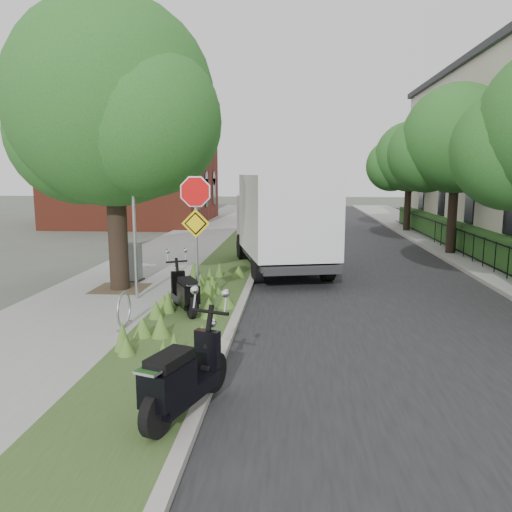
{
  "coord_description": "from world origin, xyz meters",
  "views": [
    {
      "loc": [
        0.79,
        -10.29,
        3.27
      ],
      "look_at": [
        -0.13,
        1.51,
        1.3
      ],
      "focal_mm": 35.0,
      "sensor_mm": 36.0,
      "label": 1
    }
  ],
  "objects_px": {
    "sign_assembly": "(196,216)",
    "box_truck": "(282,218)",
    "scooter_near": "(186,296)",
    "scooter_far": "(179,385)",
    "utility_cabinet": "(128,263)"
  },
  "relations": [
    {
      "from": "box_truck",
      "to": "scooter_near",
      "type": "bearing_deg",
      "value": -109.61
    },
    {
      "from": "sign_assembly",
      "to": "scooter_far",
      "type": "xyz_separation_m",
      "value": [
        0.73,
        -4.93,
        -1.75
      ]
    },
    {
      "from": "sign_assembly",
      "to": "box_truck",
      "type": "height_order",
      "value": "sign_assembly"
    },
    {
      "from": "sign_assembly",
      "to": "scooter_near",
      "type": "bearing_deg",
      "value": -169.59
    },
    {
      "from": "sign_assembly",
      "to": "box_truck",
      "type": "bearing_deg",
      "value": 72.54
    },
    {
      "from": "sign_assembly",
      "to": "scooter_near",
      "type": "xyz_separation_m",
      "value": [
        -0.25,
        -0.05,
        -1.8
      ]
    },
    {
      "from": "utility_cabinet",
      "to": "scooter_near",
      "type": "bearing_deg",
      "value": -53.41
    },
    {
      "from": "scooter_far",
      "to": "utility_cabinet",
      "type": "distance_m",
      "value": 8.93
    },
    {
      "from": "utility_cabinet",
      "to": "scooter_far",
      "type": "bearing_deg",
      "value": -67.17
    },
    {
      "from": "scooter_near",
      "to": "scooter_far",
      "type": "height_order",
      "value": "scooter_far"
    },
    {
      "from": "scooter_far",
      "to": "box_truck",
      "type": "xyz_separation_m",
      "value": [
        1.04,
        10.54,
        1.21
      ]
    },
    {
      "from": "sign_assembly",
      "to": "utility_cabinet",
      "type": "relative_size",
      "value": 2.9
    },
    {
      "from": "scooter_far",
      "to": "scooter_near",
      "type": "bearing_deg",
      "value": 101.33
    },
    {
      "from": "scooter_far",
      "to": "box_truck",
      "type": "distance_m",
      "value": 10.66
    },
    {
      "from": "box_truck",
      "to": "sign_assembly",
      "type": "bearing_deg",
      "value": -107.46
    }
  ]
}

